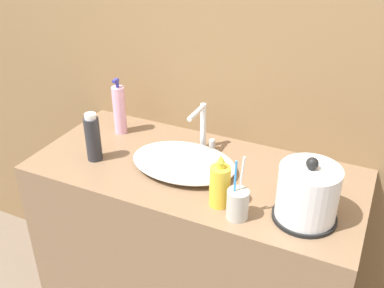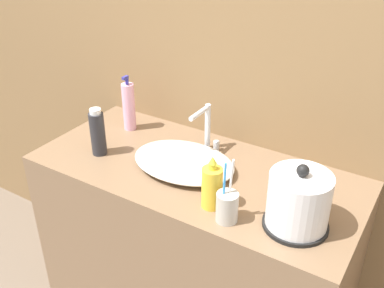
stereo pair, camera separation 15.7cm
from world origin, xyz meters
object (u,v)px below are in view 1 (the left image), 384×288
lotion_bottle (119,110)px  shampoo_bottle (220,185)px  mouthwash_bottle (93,138)px  faucet (203,125)px  toothbrush_cup (238,204)px  electric_kettle (307,196)px

lotion_bottle → shampoo_bottle: 0.62m
mouthwash_bottle → lotion_bottle: bearing=97.8°
faucet → mouthwash_bottle: (-0.33, -0.24, -0.01)m
toothbrush_cup → shampoo_bottle: (-0.07, 0.04, 0.02)m
electric_kettle → lotion_bottle: size_ratio=0.91×
shampoo_bottle → lotion_bottle: bearing=152.9°
electric_kettle → toothbrush_cup: electric_kettle is taller
electric_kettle → shampoo_bottle: bearing=-170.2°
lotion_bottle → mouthwash_bottle: lotion_bottle is taller
faucet → electric_kettle: (0.45, -0.25, -0.02)m
electric_kettle → shampoo_bottle: size_ratio=1.18×
faucet → shampoo_bottle: bearing=-57.1°
lotion_bottle → electric_kettle: bearing=-16.3°
faucet → toothbrush_cup: toothbrush_cup is taller
mouthwash_bottle → electric_kettle: bearing=-1.1°
faucet → shampoo_bottle: size_ratio=1.01×
toothbrush_cup → lotion_bottle: bearing=152.9°
mouthwash_bottle → faucet: bearing=35.5°
electric_kettle → toothbrush_cup: 0.21m
electric_kettle → mouthwash_bottle: 0.78m
mouthwash_bottle → toothbrush_cup: bearing=-9.3°
faucet → electric_kettle: size_ratio=0.86×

